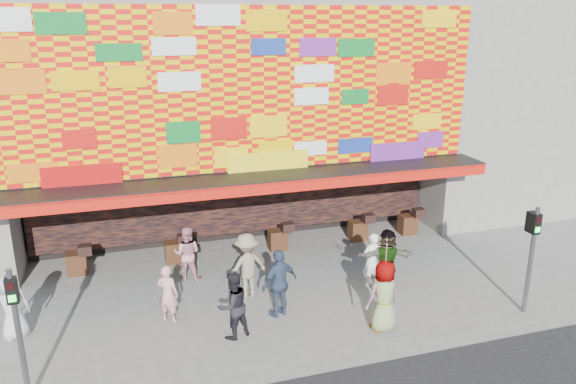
{
  "coord_description": "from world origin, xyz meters",
  "views": [
    {
      "loc": [
        -3.97,
        -12.57,
        7.69
      ],
      "look_at": [
        0.57,
        2.0,
        2.89
      ],
      "focal_mm": 35.0,
      "sensor_mm": 36.0,
      "label": 1
    }
  ],
  "objects_px": {
    "ped_b": "(168,294)",
    "parasol": "(386,253)",
    "ped_d": "(247,266)",
    "ped_e": "(280,283)",
    "ped_i": "(187,253)",
    "ped_h": "(372,260)",
    "signal_left": "(17,322)",
    "ped_g": "(384,296)",
    "ped_a": "(12,307)",
    "signal_right": "(532,248)",
    "ped_f": "(387,259)",
    "ped_c": "(233,305)"
  },
  "relations": [
    {
      "from": "ped_f",
      "to": "ped_g",
      "type": "bearing_deg",
      "value": 75.86
    },
    {
      "from": "ped_d",
      "to": "ped_e",
      "type": "relative_size",
      "value": 1.01
    },
    {
      "from": "signal_left",
      "to": "ped_b",
      "type": "xyz_separation_m",
      "value": [
        3.14,
        2.38,
        -1.07
      ]
    },
    {
      "from": "ped_c",
      "to": "ped_e",
      "type": "height_order",
      "value": "ped_e"
    },
    {
      "from": "ped_i",
      "to": "ped_g",
      "type": "bearing_deg",
      "value": 156.41
    },
    {
      "from": "ped_b",
      "to": "parasol",
      "type": "distance_m",
      "value": 5.72
    },
    {
      "from": "ped_f",
      "to": "ped_d",
      "type": "bearing_deg",
      "value": 5.71
    },
    {
      "from": "ped_a",
      "to": "ped_i",
      "type": "bearing_deg",
      "value": -177.17
    },
    {
      "from": "signal_left",
      "to": "ped_g",
      "type": "xyz_separation_m",
      "value": [
        8.32,
        0.34,
        -0.92
      ]
    },
    {
      "from": "ped_a",
      "to": "ped_h",
      "type": "xyz_separation_m",
      "value": [
        9.71,
        -0.02,
        -0.03
      ]
    },
    {
      "from": "signal_right",
      "to": "ped_e",
      "type": "relative_size",
      "value": 1.58
    },
    {
      "from": "ped_f",
      "to": "ped_h",
      "type": "distance_m",
      "value": 0.44
    },
    {
      "from": "signal_left",
      "to": "ped_c",
      "type": "height_order",
      "value": "signal_left"
    },
    {
      "from": "ped_b",
      "to": "ped_c",
      "type": "height_order",
      "value": "ped_c"
    },
    {
      "from": "signal_right",
      "to": "parasol",
      "type": "distance_m",
      "value": 4.1
    },
    {
      "from": "signal_right",
      "to": "ped_i",
      "type": "height_order",
      "value": "signal_right"
    },
    {
      "from": "signal_left",
      "to": "parasol",
      "type": "bearing_deg",
      "value": 2.34
    },
    {
      "from": "ped_a",
      "to": "ped_b",
      "type": "height_order",
      "value": "ped_a"
    },
    {
      "from": "parasol",
      "to": "ped_c",
      "type": "bearing_deg",
      "value": 168.01
    },
    {
      "from": "ped_c",
      "to": "ped_h",
      "type": "distance_m",
      "value": 4.78
    },
    {
      "from": "ped_d",
      "to": "ped_i",
      "type": "xyz_separation_m",
      "value": [
        -1.46,
        1.62,
        -0.11
      ]
    },
    {
      "from": "ped_d",
      "to": "ped_h",
      "type": "distance_m",
      "value": 3.72
    },
    {
      "from": "ped_d",
      "to": "ped_e",
      "type": "distance_m",
      "value": 1.4
    },
    {
      "from": "ped_i",
      "to": "parasol",
      "type": "relative_size",
      "value": 0.96
    },
    {
      "from": "ped_d",
      "to": "parasol",
      "type": "height_order",
      "value": "parasol"
    },
    {
      "from": "ped_b",
      "to": "ped_h",
      "type": "height_order",
      "value": "ped_h"
    },
    {
      "from": "ped_g",
      "to": "ped_h",
      "type": "distance_m",
      "value": 2.49
    },
    {
      "from": "ped_g",
      "to": "ped_d",
      "type": "bearing_deg",
      "value": -49.71
    },
    {
      "from": "signal_right",
      "to": "ped_a",
      "type": "relative_size",
      "value": 1.77
    },
    {
      "from": "signal_right",
      "to": "ped_i",
      "type": "xyz_separation_m",
      "value": [
        -8.45,
        4.7,
        -1.01
      ]
    },
    {
      "from": "ped_d",
      "to": "parasol",
      "type": "xyz_separation_m",
      "value": [
        2.91,
        -2.74,
        1.15
      ]
    },
    {
      "from": "ped_h",
      "to": "signal_right",
      "type": "bearing_deg",
      "value": 130.13
    },
    {
      "from": "signal_left",
      "to": "ped_a",
      "type": "distance_m",
      "value": 2.96
    },
    {
      "from": "ped_b",
      "to": "ped_i",
      "type": "height_order",
      "value": "ped_i"
    },
    {
      "from": "signal_left",
      "to": "ped_b",
      "type": "relative_size",
      "value": 1.89
    },
    {
      "from": "ped_a",
      "to": "ped_d",
      "type": "distance_m",
      "value": 6.02
    },
    {
      "from": "ped_b",
      "to": "ped_h",
      "type": "relative_size",
      "value": 0.97
    },
    {
      "from": "ped_g",
      "to": "ped_h",
      "type": "bearing_deg",
      "value": -115.04
    },
    {
      "from": "ped_a",
      "to": "ped_h",
      "type": "relative_size",
      "value": 1.03
    },
    {
      "from": "ped_d",
      "to": "ped_f",
      "type": "height_order",
      "value": "ped_d"
    },
    {
      "from": "ped_h",
      "to": "ped_g",
      "type": "bearing_deg",
      "value": 60.87
    },
    {
      "from": "ped_d",
      "to": "ped_e",
      "type": "height_order",
      "value": "ped_d"
    },
    {
      "from": "ped_b",
      "to": "ped_i",
      "type": "bearing_deg",
      "value": -75.88
    },
    {
      "from": "signal_right",
      "to": "ped_f",
      "type": "distance_m",
      "value": 3.94
    },
    {
      "from": "ped_b",
      "to": "ped_d",
      "type": "height_order",
      "value": "ped_d"
    },
    {
      "from": "ped_i",
      "to": "ped_c",
      "type": "bearing_deg",
      "value": 121.67
    },
    {
      "from": "ped_d",
      "to": "signal_left",
      "type": "bearing_deg",
      "value": 15.28
    },
    {
      "from": "ped_b",
      "to": "ped_e",
      "type": "bearing_deg",
      "value": -157.91
    },
    {
      "from": "ped_a",
      "to": "ped_b",
      "type": "relative_size",
      "value": 1.07
    },
    {
      "from": "ped_b",
      "to": "ped_h",
      "type": "bearing_deg",
      "value": -143.54
    }
  ]
}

